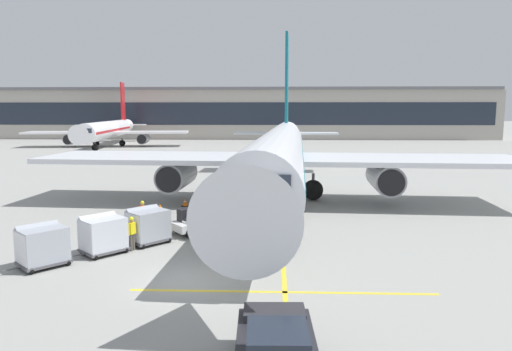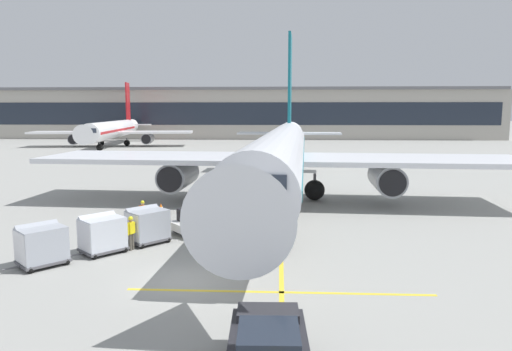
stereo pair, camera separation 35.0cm
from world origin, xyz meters
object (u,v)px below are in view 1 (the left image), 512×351
Objects in this scene: ground_crew_by_loader at (161,221)px; safety_cone_engine_keepout at (160,209)px; safety_cone_nose_mark at (198,199)px; baggage_cart_third at (42,245)px; safety_cone_wingtip at (185,202)px; ground_crew_marshaller at (132,231)px; ground_crew_wingwalker at (143,213)px; ground_crew_by_carts at (200,223)px; belt_loader at (204,216)px; parked_airplane at (279,153)px; baggage_cart_lead at (148,225)px; distant_airplane at (108,130)px; baggage_cart_second at (103,234)px.

ground_crew_by_loader is 6.37m from safety_cone_engine_keepout.
ground_crew_by_loader reaches higher than safety_cone_nose_mark.
safety_cone_engine_keepout is at bearing 76.34° from baggage_cart_third.
baggage_cart_third is at bearing -106.17° from safety_cone_wingtip.
ground_crew_wingwalker is (-0.61, 4.10, 0.00)m from ground_crew_marshaller.
baggage_cart_third is 7.81m from ground_crew_by_carts.
baggage_cart_third is 1.47× the size of ground_crew_marshaller.
safety_cone_engine_keepout is at bearing 129.49° from belt_loader.
parked_airplane is 9.82× the size of belt_loader.
parked_airplane is 13.86m from baggage_cart_lead.
safety_cone_engine_keepout is (-8.18, -4.50, -3.43)m from parked_airplane.
safety_cone_wingtip is (1.20, 6.86, -0.70)m from ground_crew_wingwalker.
ground_crew_by_loader is at bearing 48.38° from baggage_cart_third.
belt_loader is at bearing -50.51° from safety_cone_engine_keepout.
baggage_cart_third reaches higher than ground_crew_wingwalker.
ground_crew_by_loader is 8.71m from safety_cone_wingtip.
ground_crew_by_carts is (-4.40, -10.98, -2.78)m from parked_airplane.
distant_airplane is (-24.65, 58.83, 2.86)m from safety_cone_engine_keepout.
ground_crew_marshaller is 0.04× the size of distant_airplane.
belt_loader is at bearing 45.09° from baggage_cart_third.
ground_crew_marshaller reaches higher than safety_cone_engine_keepout.
ground_crew_by_carts is at bearing -9.34° from ground_crew_by_loader.
ground_crew_wingwalker is at bearing -132.69° from parked_airplane.
distant_airplane is at bearing 109.52° from baggage_cart_second.
baggage_cart_third is 73.17m from distant_airplane.
baggage_cart_lead reaches higher than ground_crew_by_loader.
ground_crew_by_loader is 1.00× the size of ground_crew_wingwalker.
distant_airplane reaches higher than safety_cone_nose_mark.
ground_crew_wingwalker reaches higher than safety_cone_wingtip.
belt_loader is 9.04m from baggage_cart_third.
distant_airplane is at bearing 114.13° from belt_loader.
ground_crew_by_carts is at bearing -80.06° from safety_cone_nose_mark.
baggage_cart_lead is 1.00× the size of baggage_cart_third.
baggage_cart_lead is 9.65m from safety_cone_wingtip.
belt_loader is at bearing -3.17° from ground_crew_wingwalker.
baggage_cart_third is 1.47× the size of ground_crew_by_loader.
baggage_cart_second is 1.00× the size of baggage_cart_third.
ground_crew_by_loader and ground_crew_wingwalker have the same top height.
belt_loader reaches higher than safety_cone_engine_keepout.
ground_crew_by_carts is at bearing -88.45° from belt_loader.
parked_airplane is 12.80m from ground_crew_by_loader.
belt_loader is at bearing 37.15° from ground_crew_by_loader.
baggage_cart_second is at bearing -94.07° from safety_cone_engine_keepout.
parked_airplane is at bearing -58.85° from distant_airplane.
baggage_cart_second is 8.96m from safety_cone_engine_keepout.
parked_airplane is 64.88× the size of safety_cone_engine_keepout.
ground_crew_marshaller is at bearing -128.21° from belt_loader.
safety_cone_engine_keepout is 0.02× the size of distant_airplane.
safety_cone_wingtip is at bearing 86.91° from ground_crew_marshaller.
distant_airplane reaches higher than baggage_cart_lead.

